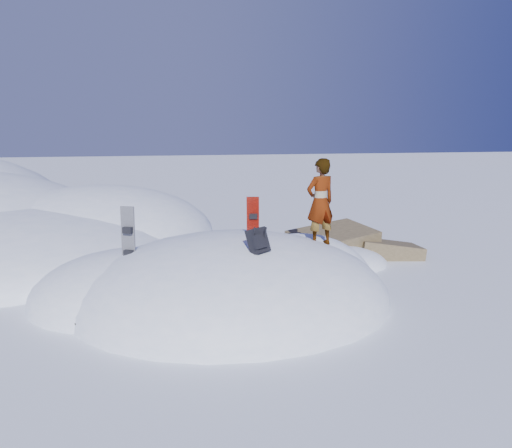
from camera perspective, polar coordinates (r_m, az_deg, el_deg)
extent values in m
plane|color=white|center=(11.16, -2.65, -8.80)|extent=(120.00, 120.00, 0.00)
ellipsoid|color=white|center=(11.16, -2.65, -8.80)|extent=(7.00, 6.00, 3.00)
ellipsoid|color=white|center=(11.61, -14.04, -8.33)|extent=(4.40, 4.00, 2.20)
ellipsoid|color=white|center=(12.30, 5.09, -6.95)|extent=(3.60, 3.20, 2.50)
ellipsoid|color=white|center=(16.40, -26.96, -3.56)|extent=(10.00, 9.00, 2.80)
ellipsoid|color=white|center=(18.35, -17.44, -1.42)|extent=(8.00, 8.00, 3.60)
ellipsoid|color=white|center=(15.34, -26.09, -4.43)|extent=(6.00, 5.00, 1.80)
cube|color=brown|center=(15.20, 8.71, -3.15)|extent=(2.82, 2.41, 1.62)
cube|color=brown|center=(15.53, 14.76, -3.85)|extent=(2.16, 1.80, 1.33)
cube|color=brown|center=(16.53, 9.18, -2.39)|extent=(2.08, 2.01, 1.10)
ellipsoid|color=white|center=(14.19, 8.61, -4.59)|extent=(3.20, 2.40, 1.00)
cube|color=#B61609|center=(10.76, -0.36, -0.52)|extent=(0.31, 0.29, 1.41)
cube|color=black|center=(10.65, -0.30, 0.92)|extent=(0.19, 0.15, 0.13)
cube|color=black|center=(10.74, -0.30, -1.32)|extent=(0.19, 0.15, 0.13)
cube|color=black|center=(10.93, -14.37, -2.32)|extent=(0.31, 0.20, 1.65)
cube|color=black|center=(10.79, -14.46, -0.69)|extent=(0.23, 0.19, 0.13)
cube|color=black|center=(10.90, -14.34, -3.24)|extent=(0.23, 0.19, 0.13)
cube|color=black|center=(9.76, 0.22, -1.94)|extent=(0.52, 0.53, 0.55)
cube|color=black|center=(9.61, 0.41, -2.01)|extent=(0.31, 0.30, 0.30)
cylinder|color=black|center=(9.59, -0.26, -1.38)|extent=(0.04, 0.20, 0.36)
cylinder|color=black|center=(9.63, 1.02, -1.32)|extent=(0.04, 0.20, 0.36)
cube|color=black|center=(10.11, -17.88, -10.83)|extent=(0.86, 0.83, 0.20)
cube|color=black|center=(10.25, -15.93, -9.88)|extent=(0.40, 0.30, 0.13)
imported|color=slate|center=(11.37, 7.36, 2.50)|extent=(0.83, 0.66, 1.98)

